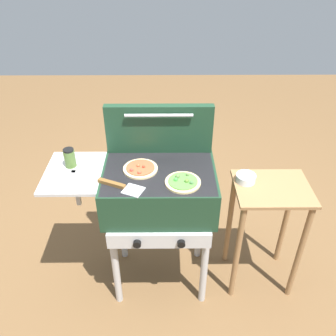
% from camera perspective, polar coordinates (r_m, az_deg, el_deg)
% --- Properties ---
extents(ground_plane, '(8.00, 8.00, 0.00)m').
position_cam_1_polar(ground_plane, '(2.61, -1.14, -16.83)').
color(ground_plane, brown).
extents(grill, '(0.96, 0.53, 0.90)m').
position_cam_1_polar(grill, '(2.07, -1.77, -3.80)').
color(grill, '#193823').
rests_on(grill, ground_plane).
extents(grill_lid_open, '(0.63, 0.08, 0.30)m').
position_cam_1_polar(grill_lid_open, '(2.09, -1.42, 6.30)').
color(grill_lid_open, '#193823').
rests_on(grill_lid_open, grill).
extents(pizza_pepperoni, '(0.19, 0.19, 0.03)m').
position_cam_1_polar(pizza_pepperoni, '(2.00, -4.46, -0.09)').
color(pizza_pepperoni, beige).
rests_on(pizza_pepperoni, grill).
extents(pizza_veggie, '(0.19, 0.19, 0.03)m').
position_cam_1_polar(pizza_veggie, '(1.89, 2.40, -2.22)').
color(pizza_veggie, '#E0C17F').
rests_on(pizza_veggie, grill).
extents(sauce_jar, '(0.06, 0.06, 0.11)m').
position_cam_1_polar(sauce_jar, '(2.08, -15.49, 1.59)').
color(sauce_jar, '#4C6B2D').
rests_on(sauce_jar, grill).
extents(spatula, '(0.26, 0.16, 0.02)m').
position_cam_1_polar(spatula, '(1.88, -7.63, -2.92)').
color(spatula, '#B7BABF').
rests_on(spatula, grill).
extents(prep_table, '(0.44, 0.36, 0.78)m').
position_cam_1_polar(prep_table, '(2.29, 15.57, -7.45)').
color(prep_table, olive).
rests_on(prep_table, ground_plane).
extents(topping_bowl_near, '(0.12, 0.12, 0.04)m').
position_cam_1_polar(topping_bowl_near, '(2.15, 12.37, -1.63)').
color(topping_bowl_near, silver).
rests_on(topping_bowl_near, prep_table).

